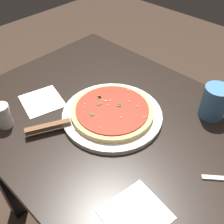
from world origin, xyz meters
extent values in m
cube|color=black|center=(0.41, -0.28, 0.35)|extent=(0.06, 0.06, 0.70)
cube|color=black|center=(0.41, 0.28, 0.35)|extent=(0.06, 0.06, 0.70)
cube|color=black|center=(0.00, 0.00, 0.71)|extent=(0.96, 0.70, 0.03)
cylinder|color=white|center=(0.02, 0.00, 0.73)|extent=(0.31, 0.31, 0.02)
cylinder|color=#DBB26B|center=(0.02, 0.00, 0.75)|extent=(0.25, 0.25, 0.02)
cylinder|color=red|center=(0.02, 0.00, 0.76)|extent=(0.22, 0.22, 0.00)
sphere|color=#EFEACC|center=(0.05, -0.02, 0.76)|extent=(0.01, 0.01, 0.01)
sphere|color=#EFEACC|center=(0.05, -0.01, 0.76)|extent=(0.00, 0.00, 0.00)
sphere|color=#EFEACC|center=(0.04, 0.00, 0.76)|extent=(0.00, 0.00, 0.00)
sphere|color=#EFEACC|center=(0.02, 0.06, 0.76)|extent=(0.00, 0.00, 0.00)
sphere|color=#EFEACC|center=(0.08, 0.05, 0.76)|extent=(0.00, 0.00, 0.00)
sphere|color=#EFEACC|center=(-0.01, 0.08, 0.76)|extent=(0.00, 0.00, 0.00)
sphere|color=#EFEACC|center=(0.01, -0.02, 0.76)|extent=(0.00, 0.00, 0.00)
sphere|color=#EFEACC|center=(-0.03, 0.01, 0.76)|extent=(0.01, 0.01, 0.01)
sphere|color=#EFEACC|center=(0.06, -0.01, 0.76)|extent=(0.00, 0.00, 0.00)
sphere|color=#EFEACC|center=(0.00, -0.06, 0.76)|extent=(0.01, 0.01, 0.01)
sphere|color=#EFEACC|center=(0.04, -0.10, 0.76)|extent=(0.01, 0.01, 0.01)
sphere|color=#EFEACC|center=(0.06, -0.01, 0.76)|extent=(0.00, 0.00, 0.00)
sphere|color=#EFEACC|center=(0.09, 0.05, 0.76)|extent=(0.00, 0.00, 0.00)
sphere|color=#EFEACC|center=(0.02, -0.07, 0.76)|extent=(0.00, 0.00, 0.00)
sphere|color=#EFEACC|center=(-0.08, -0.03, 0.76)|extent=(0.01, 0.01, 0.01)
sphere|color=#EFEACC|center=(-0.03, -0.06, 0.76)|extent=(0.00, 0.00, 0.00)
cube|color=#23561E|center=(0.01, -0.02, 0.76)|extent=(0.01, 0.01, 0.00)
cube|color=#23561E|center=(0.04, 0.06, 0.76)|extent=(0.01, 0.01, 0.00)
cube|color=#23561E|center=(0.08, -0.01, 0.76)|extent=(0.01, 0.01, 0.00)
cube|color=#23561E|center=(0.08, -0.01, 0.76)|extent=(0.01, 0.01, 0.00)
cube|color=#23561E|center=(0.06, 0.02, 0.76)|extent=(0.01, 0.01, 0.00)
cube|color=#23561E|center=(0.01, -0.02, 0.76)|extent=(0.01, 0.01, 0.00)
cube|color=silver|center=(0.06, 0.08, 0.74)|extent=(0.10, 0.11, 0.00)
cube|color=brown|center=(0.10, 0.17, 0.75)|extent=(0.07, 0.12, 0.01)
cylinder|color=teal|center=(-0.20, -0.22, 0.78)|extent=(0.08, 0.08, 0.10)
cube|color=white|center=(-0.24, 0.19, 0.73)|extent=(0.14, 0.15, 0.00)
cube|color=white|center=(0.24, 0.11, 0.73)|extent=(0.16, 0.15, 0.00)
cylinder|color=silver|center=(0.22, 0.24, 0.76)|extent=(0.04, 0.04, 0.06)
cylinder|color=silver|center=(0.22, 0.24, 0.79)|extent=(0.05, 0.05, 0.01)
camera|label=1|loc=(-0.39, 0.43, 1.29)|focal=42.39mm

